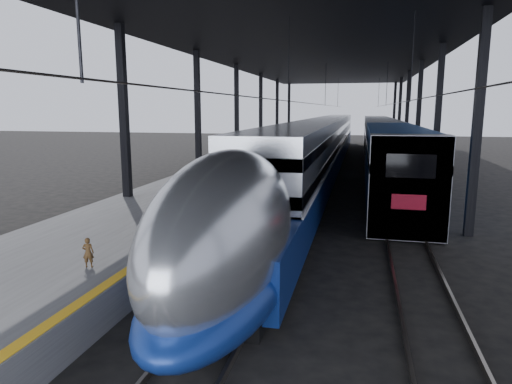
% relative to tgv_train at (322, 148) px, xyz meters
% --- Properties ---
extents(ground, '(160.00, 160.00, 0.00)m').
position_rel_tgv_train_xyz_m(ground, '(-2.00, -23.14, -2.03)').
color(ground, black).
rests_on(ground, ground).
extents(platform, '(6.00, 80.00, 1.00)m').
position_rel_tgv_train_xyz_m(platform, '(-5.50, -3.14, -1.53)').
color(platform, '#4C4C4F').
rests_on(platform, ground).
extents(yellow_strip, '(0.30, 80.00, 0.01)m').
position_rel_tgv_train_xyz_m(yellow_strip, '(-2.70, -3.14, -1.03)').
color(yellow_strip, gold).
rests_on(yellow_strip, platform).
extents(rails, '(6.52, 80.00, 0.16)m').
position_rel_tgv_train_xyz_m(rails, '(2.50, -3.14, -1.95)').
color(rails, slate).
rests_on(rails, ground).
extents(canopy, '(18.00, 75.00, 9.47)m').
position_rel_tgv_train_xyz_m(canopy, '(-0.10, -3.14, 7.08)').
color(canopy, black).
rests_on(canopy, ground).
extents(tgv_train, '(3.03, 65.20, 4.34)m').
position_rel_tgv_train_xyz_m(tgv_train, '(0.00, 0.00, 0.00)').
color(tgv_train, '#B1B4B9').
rests_on(tgv_train, ground).
extents(second_train, '(3.04, 56.05, 4.19)m').
position_rel_tgv_train_xyz_m(second_train, '(5.00, 7.40, 0.09)').
color(second_train, navy).
rests_on(second_train, ground).
extents(child, '(0.34, 0.27, 0.81)m').
position_rel_tgv_train_xyz_m(child, '(-3.82, -27.59, -0.62)').
color(child, '#4F351A').
rests_on(child, platform).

